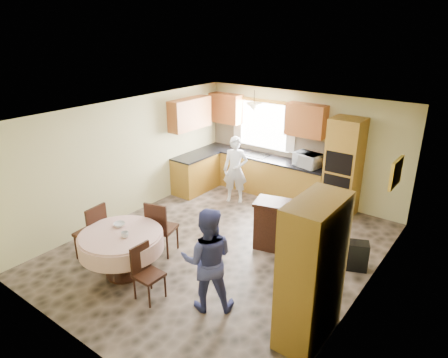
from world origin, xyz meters
TOP-DOWN VIEW (x-y plane):
  - floor at (0.00, 0.00)m, footprint 5.00×6.00m
  - ceiling at (0.00, 0.00)m, footprint 5.00×6.00m
  - wall_back at (0.00, 3.00)m, footprint 5.00×0.02m
  - wall_front at (0.00, -3.00)m, footprint 5.00×0.02m
  - wall_left at (-2.50, 0.00)m, footprint 0.02×6.00m
  - wall_right at (2.50, 0.00)m, footprint 0.02×6.00m
  - window at (-1.00, 2.98)m, footprint 1.40×0.03m
  - curtain_left at (-1.75, 2.93)m, footprint 0.22×0.02m
  - curtain_right at (-0.25, 2.93)m, footprint 0.22×0.02m
  - base_cab_back at (-0.85, 2.70)m, footprint 3.30×0.60m
  - counter_back at (-0.85, 2.70)m, footprint 3.30×0.64m
  - base_cab_left at (-2.20, 1.80)m, footprint 0.60×1.20m
  - counter_left at (-2.20, 1.80)m, footprint 0.64×1.20m
  - backsplash at (-0.85, 2.99)m, footprint 3.30×0.02m
  - wall_cab_left at (-2.05, 2.83)m, footprint 0.85×0.33m
  - wall_cab_right at (0.15, 2.83)m, footprint 0.90×0.33m
  - wall_cab_side at (-2.33, 1.80)m, footprint 0.33×1.20m
  - oven_tower at (1.15, 2.69)m, footprint 0.66×0.62m
  - oven_upper at (1.15, 2.38)m, footprint 0.56×0.01m
  - oven_lower at (1.15, 2.38)m, footprint 0.56×0.01m
  - pendant at (-1.00, 2.50)m, footprint 0.36×0.36m
  - sideboard at (0.96, 0.66)m, footprint 1.30×0.79m
  - space_heater at (2.20, 0.82)m, footprint 0.44×0.38m
  - cupboard at (2.22, -1.09)m, footprint 0.52×1.04m
  - dining_table at (-0.82, -1.65)m, footprint 1.35×1.35m
  - chair_left at (-1.59, -1.63)m, footprint 0.49×0.49m
  - chair_back at (-0.77, -0.84)m, footprint 0.55×0.55m
  - chair_right at (-0.09, -1.82)m, footprint 0.38×0.38m
  - framed_picture at (2.47, 1.44)m, footprint 0.06×0.58m
  - microwave at (0.34, 2.65)m, footprint 0.64×0.50m
  - person_sink at (-1.05, 1.86)m, footprint 0.67×0.56m
  - person_dining at (0.80, -1.43)m, footprint 0.97×0.94m
  - bowl_sideboard at (0.71, 0.66)m, footprint 0.20×0.20m
  - bottle_sideboard at (1.32, 0.66)m, footprint 0.14×0.14m
  - cup_table at (-0.66, -1.69)m, footprint 0.16×0.16m
  - bowl_table at (-1.02, -1.51)m, footprint 0.25×0.25m

SIDE VIEW (x-z plane):
  - floor at x=0.00m, z-range -0.01..0.01m
  - space_heater at x=2.20m, z-range 0.00..0.50m
  - sideboard at x=0.96m, z-range 0.00..0.86m
  - base_cab_back at x=-0.85m, z-range 0.00..0.88m
  - base_cab_left at x=-2.20m, z-range 0.00..0.88m
  - chair_right at x=-0.09m, z-range 0.05..0.91m
  - chair_back at x=-0.77m, z-range 0.05..1.09m
  - chair_left at x=-1.59m, z-range 0.05..1.09m
  - dining_table at x=-0.82m, z-range 0.22..0.99m
  - oven_lower at x=1.15m, z-range 0.53..0.97m
  - person_sink at x=-1.05m, z-range 0.00..1.54m
  - person_dining at x=0.80m, z-range 0.00..1.58m
  - bowl_table at x=-1.02m, z-range 0.77..0.83m
  - cup_table at x=-0.66m, z-range 0.77..0.86m
  - bowl_sideboard at x=0.71m, z-range 0.86..0.91m
  - counter_back at x=-0.85m, z-range 0.88..0.92m
  - counter_left at x=-2.20m, z-range 0.88..0.92m
  - cupboard at x=2.22m, z-range 0.00..1.98m
  - bottle_sideboard at x=1.32m, z-range 0.86..1.19m
  - oven_tower at x=1.15m, z-range 0.00..2.12m
  - microwave at x=0.34m, z-range 0.92..1.24m
  - backsplash at x=-0.85m, z-range 0.90..1.46m
  - wall_back at x=0.00m, z-range 0.00..2.50m
  - wall_front at x=0.00m, z-range 0.00..2.50m
  - wall_left at x=-2.50m, z-range 0.00..2.50m
  - wall_right at x=2.50m, z-range 0.00..2.50m
  - oven_upper at x=1.15m, z-range 1.02..1.48m
  - window at x=-1.00m, z-range 1.05..2.15m
  - framed_picture at x=2.47m, z-range 1.38..1.85m
  - curtain_left at x=-1.75m, z-range 1.08..2.22m
  - curtain_right at x=-0.25m, z-range 1.08..2.22m
  - wall_cab_left at x=-2.05m, z-range 1.55..2.27m
  - wall_cab_right at x=0.15m, z-range 1.55..2.27m
  - wall_cab_side at x=-2.33m, z-range 1.55..2.27m
  - pendant at x=-1.00m, z-range 2.03..2.21m
  - ceiling at x=0.00m, z-range 2.50..2.50m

